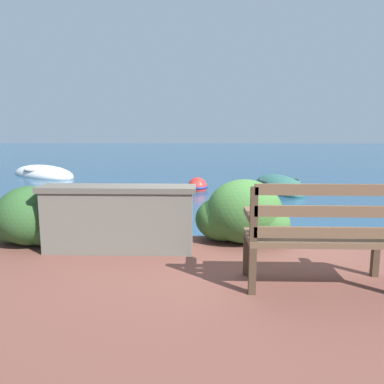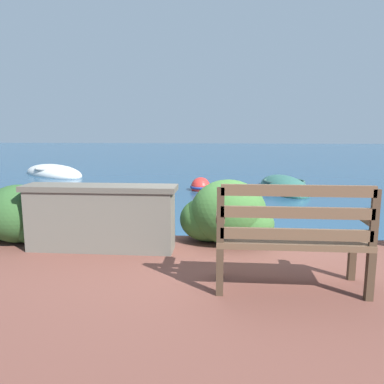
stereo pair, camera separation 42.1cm
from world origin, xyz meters
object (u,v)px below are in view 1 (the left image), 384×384
(park_bench, at_px, (321,233))
(rowboat_mid, at_px, (43,174))
(rowboat_nearest, at_px, (279,187))
(mooring_buoy, at_px, (197,187))

(park_bench, height_order, rowboat_mid, park_bench)
(rowboat_mid, bearing_deg, park_bench, -17.56)
(rowboat_nearest, bearing_deg, mooring_buoy, 92.55)
(rowboat_nearest, height_order, mooring_buoy, rowboat_nearest)
(rowboat_nearest, xyz_separation_m, rowboat_mid, (-7.57, 2.62, 0.00))
(rowboat_mid, relative_size, mooring_buoy, 5.86)
(rowboat_mid, bearing_deg, rowboat_nearest, 18.98)
(park_bench, relative_size, rowboat_nearest, 0.42)
(rowboat_nearest, relative_size, mooring_buoy, 5.33)
(park_bench, relative_size, rowboat_mid, 0.38)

